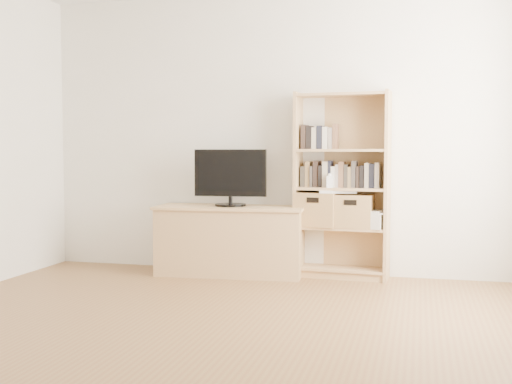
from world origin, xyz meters
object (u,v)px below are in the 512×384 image
(tv_stand, at_px, (231,242))
(basket_right, at_px, (353,211))
(baby_monitor, at_px, (330,182))
(laptop, at_px, (338,191))
(bookshelf, at_px, (342,185))
(basket_left, at_px, (317,209))
(television, at_px, (230,178))

(tv_stand, relative_size, basket_right, 3.76)
(baby_monitor, distance_m, laptop, 0.12)
(baby_monitor, bearing_deg, bookshelf, 32.12)
(tv_stand, xyz_separation_m, bookshelf, (1.00, 0.10, 0.53))
(tv_stand, bearing_deg, basket_left, 4.25)
(tv_stand, relative_size, television, 2.00)
(baby_monitor, bearing_deg, tv_stand, 171.74)
(tv_stand, height_order, basket_left, basket_left)
(laptop, bearing_deg, television, 176.08)
(baby_monitor, relative_size, basket_right, 0.30)
(television, height_order, basket_left, television)
(basket_left, height_order, basket_right, basket_left)
(tv_stand, height_order, television, television)
(bookshelf, xyz_separation_m, basket_left, (-0.22, 0.01, -0.22))
(basket_right, relative_size, laptop, 1.08)
(basket_left, bearing_deg, basket_right, 2.72)
(bookshelf, bearing_deg, basket_right, -2.60)
(bookshelf, bearing_deg, television, -170.58)
(television, bearing_deg, laptop, -0.44)
(bookshelf, relative_size, laptop, 5.11)
(baby_monitor, distance_m, basket_right, 0.33)
(television, height_order, laptop, television)
(bookshelf, relative_size, baby_monitor, 15.92)
(tv_stand, relative_size, basket_left, 3.59)
(tv_stand, bearing_deg, baby_monitor, -2.83)
(basket_right, bearing_deg, laptop, -171.83)
(television, xyz_separation_m, baby_monitor, (0.91, 0.01, -0.03))
(basket_right, bearing_deg, television, -171.93)
(basket_right, bearing_deg, basket_left, 179.74)
(bookshelf, height_order, baby_monitor, bookshelf)
(tv_stand, height_order, baby_monitor, baby_monitor)
(television, xyz_separation_m, laptop, (0.97, 0.08, -0.12))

